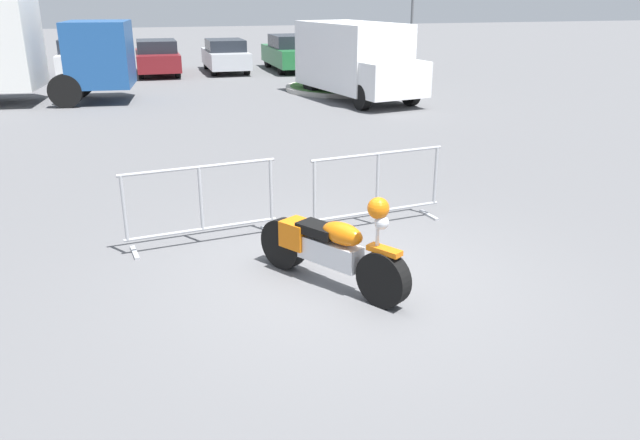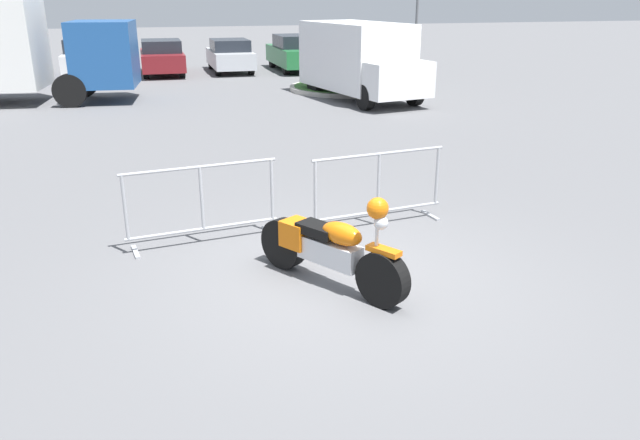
% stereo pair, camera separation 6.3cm
% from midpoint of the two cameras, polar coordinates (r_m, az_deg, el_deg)
% --- Properties ---
extents(ground_plane, '(120.00, 120.00, 0.00)m').
position_cam_midpoint_polar(ground_plane, '(7.36, 1.79, -5.33)').
color(ground_plane, '#5B5B5E').
extents(motorcycle, '(1.25, 1.88, 1.19)m').
position_cam_midpoint_polar(motorcycle, '(7.02, 0.68, -2.58)').
color(motorcycle, black).
rests_on(motorcycle, ground).
extents(crowd_barrier_near, '(2.03, 0.67, 1.07)m').
position_cam_midpoint_polar(crowd_barrier_near, '(8.32, -11.02, 1.44)').
color(crowd_barrier_near, '#9EA0A5').
rests_on(crowd_barrier_near, ground).
extents(crowd_barrier_far, '(2.03, 0.67, 1.07)m').
position_cam_midpoint_polar(crowd_barrier_far, '(8.88, 5.06, 2.92)').
color(crowd_barrier_far, '#9EA0A5').
rests_on(crowd_barrier_far, ground).
extents(delivery_van, '(2.82, 5.27, 2.31)m').
position_cam_midpoint_polar(delivery_van, '(20.04, 3.16, 14.52)').
color(delivery_van, white).
rests_on(delivery_van, ground).
extents(parked_car_blue, '(1.75, 4.20, 1.42)m').
position_cam_midpoint_polar(parked_car_blue, '(27.33, -26.82, 12.84)').
color(parked_car_blue, '#284799').
rests_on(parked_car_blue, ground).
extents(parked_car_white, '(1.85, 4.44, 1.50)m').
position_cam_midpoint_polar(parked_car_white, '(27.21, -20.82, 13.73)').
color(parked_car_white, white).
rests_on(parked_car_white, ground).
extents(parked_car_maroon, '(1.71, 4.09, 1.38)m').
position_cam_midpoint_polar(parked_car_maroon, '(27.12, -14.73, 14.21)').
color(parked_car_maroon, maroon).
rests_on(parked_car_maroon, ground).
extents(parked_car_silver, '(1.66, 3.98, 1.35)m').
position_cam_midpoint_polar(parked_car_silver, '(27.49, -8.71, 14.65)').
color(parked_car_silver, '#B7BABF').
rests_on(parked_car_silver, ground).
extents(parked_car_green, '(1.84, 4.41, 1.49)m').
position_cam_midpoint_polar(parked_car_green, '(27.77, -2.70, 15.05)').
color(parked_car_green, '#236B38').
rests_on(parked_car_green, ground).
extents(pedestrian, '(0.43, 0.43, 1.69)m').
position_cam_midpoint_polar(pedestrian, '(25.88, 5.21, 14.99)').
color(pedestrian, '#262838').
rests_on(pedestrian, ground).
extents(planter_island, '(3.90, 3.90, 1.06)m').
position_cam_midpoint_polar(planter_island, '(22.26, 1.73, 12.62)').
color(planter_island, '#ADA89E').
rests_on(planter_island, ground).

